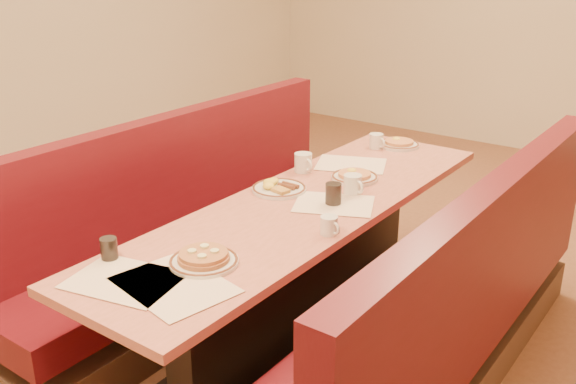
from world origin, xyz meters
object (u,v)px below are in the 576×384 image
Objects in this scene: coffee_mug_d at (377,141)px; soda_tumbler_mid at (333,194)px; coffee_mug_a at (329,225)px; soda_tumbler_near at (109,249)px; diner_table at (305,273)px; booth_right at (443,323)px; eggs_plate at (278,188)px; coffee_mug_b at (304,162)px; pancake_plate at (204,259)px; coffee_mug_c at (353,184)px; booth_left at (197,239)px.

soda_tumbler_mid is (0.27, -0.92, 0.01)m from coffee_mug_d.
coffee_mug_a is 1.14× the size of soda_tumbler_near.
soda_tumbler_mid reaches higher than soda_tumbler_near.
booth_right is at bearing 0.00° from diner_table.
coffee_mug_b reaches higher than eggs_plate.
soda_tumbler_near is at bearing -94.40° from eggs_plate.
booth_right reaches higher than coffee_mug_a.
eggs_plate is (-0.94, 0.06, 0.40)m from booth_right.
coffee_mug_b reaches higher than soda_tumbler_near.
eggs_plate is at bearing 107.08° from pancake_plate.
coffee_mug_a reaches higher than pancake_plate.
soda_tumbler_near is at bearing -66.70° from coffee_mug_b.
coffee_mug_b is 1.05× the size of coffee_mug_c.
diner_table is at bearing -15.61° from eggs_plate.
booth_left is 19.14× the size of coffee_mug_b.
eggs_plate is at bearing 85.60° from soda_tumbler_near.
soda_tumbler_near is (-1.01, -0.93, 0.43)m from booth_right.
soda_tumbler_near is at bearing -111.61° from soda_tumbler_mid.
soda_tumbler_mid reaches higher than coffee_mug_b.
booth_left is 1.22m from coffee_mug_d.
soda_tumbler_near is (-0.01, -1.30, -0.01)m from coffee_mug_b.
coffee_mug_b reaches higher than pancake_plate.
coffee_mug_d is at bearing 106.64° from soda_tumbler_mid.
coffee_mug_a is (-0.45, -0.23, 0.43)m from booth_right.
coffee_mug_a is 0.91× the size of coffee_mug_d.
booth_right is at bearing 3.56° from coffee_mug_b.
booth_right is 20.11× the size of coffee_mug_c.
coffee_mug_a is at bearing 64.99° from pancake_plate.
diner_table is 0.63m from coffee_mug_b.
booth_right is 21.69× the size of coffee_mug_d.
coffee_mug_c is 1.36× the size of soda_tumbler_near.
booth_right is at bearing 45.37° from coffee_mug_a.
coffee_mug_d is 0.96m from soda_tumbler_mid.
booth_right is 1.02m from eggs_plate.
coffee_mug_d is at bearing 87.24° from eggs_plate.
pancake_plate is 2.54× the size of soda_tumbler_mid.
coffee_mug_b is (-0.55, 0.60, 0.01)m from coffee_mug_a.
eggs_plate is 2.58× the size of soda_tumbler_mid.
coffee_mug_a is at bearing -152.99° from booth_right.
coffee_mug_a is (0.28, -0.23, 0.42)m from diner_table.
eggs_plate is (0.53, 0.06, 0.40)m from booth_left.
diner_table is 0.73m from booth_left.
pancake_plate is 2.05× the size of coffee_mug_b.
pancake_plate is (-0.69, -0.74, 0.41)m from booth_right.
booth_left is 1.00× the size of booth_right.
booth_right reaches higher than diner_table.
soda_tumbler_near reaches higher than pancake_plate.
coffee_mug_c is (0.85, 0.24, 0.44)m from booth_left.
coffee_mug_b is 0.49m from soda_tumbler_mid.
coffee_mug_c is 1.18× the size of soda_tumbler_mid.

